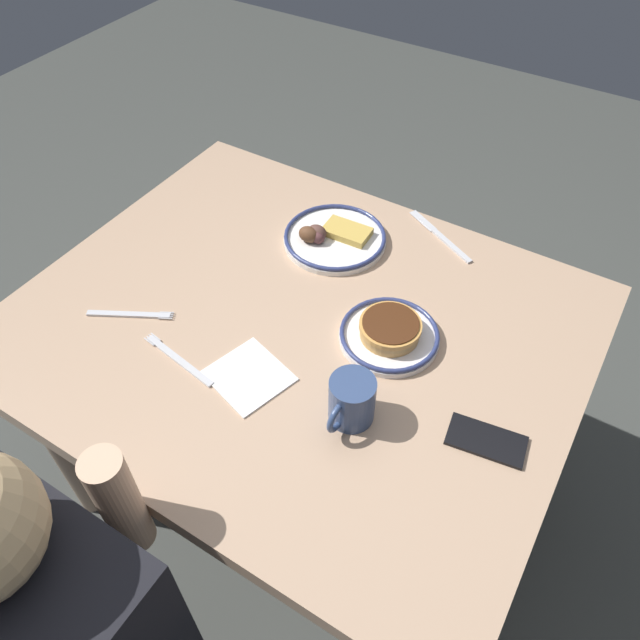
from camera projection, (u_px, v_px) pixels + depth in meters
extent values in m
plane|color=#434641|center=(303.00, 481.00, 1.88)|extent=(6.00, 6.00, 0.00)
cube|color=tan|center=(297.00, 328.00, 1.36)|extent=(1.21, 0.99, 0.05)
cylinder|color=#A18167|center=(529.00, 397.00, 1.68)|extent=(0.06, 0.06, 0.68)
cylinder|color=#A18167|center=(238.00, 269.00, 2.03)|extent=(0.06, 0.06, 0.68)
cylinder|color=#A18167|center=(58.00, 442.00, 1.58)|extent=(0.06, 0.06, 0.68)
cylinder|color=white|center=(389.00, 337.00, 1.30)|extent=(0.21, 0.21, 0.01)
torus|color=navy|center=(389.00, 333.00, 1.29)|extent=(0.21, 0.21, 0.01)
cylinder|color=#D89D50|center=(390.00, 333.00, 1.29)|extent=(0.13, 0.13, 0.01)
cylinder|color=tan|center=(390.00, 329.00, 1.28)|extent=(0.13, 0.13, 0.01)
cylinder|color=gold|center=(390.00, 325.00, 1.28)|extent=(0.13, 0.13, 0.01)
cylinder|color=#4C2814|center=(391.00, 323.00, 1.27)|extent=(0.12, 0.12, 0.00)
cylinder|color=white|center=(335.00, 240.00, 1.52)|extent=(0.26, 0.26, 0.01)
torus|color=navy|center=(335.00, 236.00, 1.51)|extent=(0.25, 0.25, 0.01)
cube|color=gold|center=(347.00, 232.00, 1.52)|extent=(0.12, 0.07, 0.02)
ellipsoid|color=brown|center=(317.00, 232.00, 1.50)|extent=(0.05, 0.04, 0.04)
ellipsoid|color=brown|center=(309.00, 234.00, 1.49)|extent=(0.05, 0.04, 0.04)
ellipsoid|color=brown|center=(317.00, 237.00, 1.49)|extent=(0.04, 0.03, 0.03)
cylinder|color=#334772|center=(352.00, 400.00, 1.14)|extent=(0.09, 0.09, 0.10)
torus|color=#334772|center=(339.00, 416.00, 1.12)|extent=(0.02, 0.07, 0.07)
cylinder|color=brown|center=(353.00, 389.00, 1.12)|extent=(0.08, 0.08, 0.01)
cube|color=black|center=(486.00, 441.00, 1.13)|extent=(0.15, 0.09, 0.01)
cube|color=white|center=(249.00, 376.00, 1.24)|extent=(0.18, 0.18, 0.00)
cube|color=silver|center=(180.00, 361.00, 1.26)|extent=(0.19, 0.04, 0.01)
cube|color=silver|center=(156.00, 337.00, 1.31)|extent=(0.03, 0.01, 0.00)
cube|color=silver|center=(154.00, 339.00, 1.30)|extent=(0.03, 0.01, 0.00)
cube|color=silver|center=(151.00, 340.00, 1.30)|extent=(0.03, 0.01, 0.00)
cube|color=silver|center=(149.00, 342.00, 1.30)|extent=(0.03, 0.01, 0.00)
cube|color=silver|center=(129.00, 314.00, 1.35)|extent=(0.17, 0.10, 0.01)
cube|color=silver|center=(165.00, 318.00, 1.34)|extent=(0.03, 0.02, 0.00)
cube|color=silver|center=(166.00, 316.00, 1.35)|extent=(0.03, 0.02, 0.00)
cube|color=silver|center=(166.00, 315.00, 1.35)|extent=(0.03, 0.02, 0.00)
cube|color=silver|center=(167.00, 313.00, 1.36)|extent=(0.03, 0.02, 0.00)
cube|color=silver|center=(444.00, 240.00, 1.53)|extent=(0.18, 0.10, 0.01)
cube|color=silver|center=(423.00, 221.00, 1.58)|extent=(0.09, 0.06, 0.00)
cube|color=black|center=(57.00, 621.00, 0.97)|extent=(0.40, 0.22, 0.51)
cylinder|color=#DCB18E|center=(120.00, 502.00, 1.01)|extent=(0.07, 0.07, 0.26)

